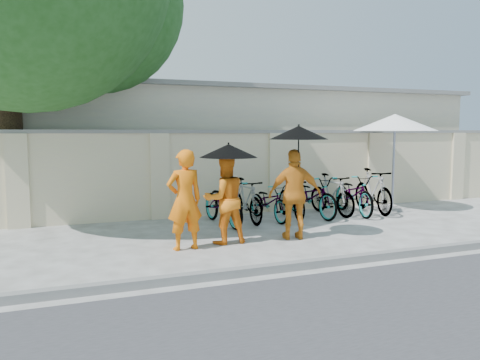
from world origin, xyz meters
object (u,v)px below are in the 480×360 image
object	(u,v)px
monk_center	(225,199)
monk_left	(185,200)
monk_right	(295,194)
patio_umbrella	(395,124)

from	to	relation	value
monk_center	monk_left	bearing A→B (deg)	11.05
monk_left	monk_center	size ratio (longest dim) A/B	1.07
monk_center	monk_right	distance (m)	1.36
monk_right	patio_umbrella	world-z (taller)	patio_umbrella
monk_right	monk_center	bearing A→B (deg)	6.87
monk_left	monk_center	world-z (taller)	monk_left
monk_left	monk_right	size ratio (longest dim) A/B	1.02
monk_center	monk_right	xyz separation A→B (m)	(1.35, -0.15, 0.04)
monk_right	monk_left	bearing A→B (deg)	14.11
patio_umbrella	monk_center	bearing A→B (deg)	-161.09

